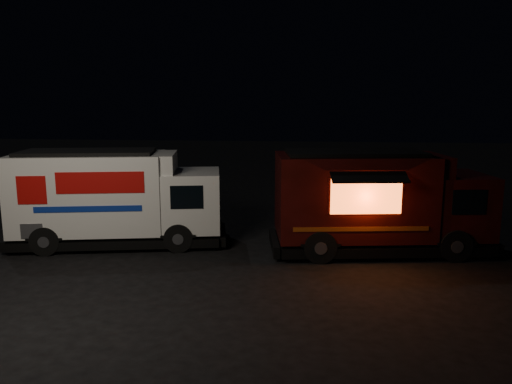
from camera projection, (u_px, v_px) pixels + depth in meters
The scene contains 3 objects.
ground at pixel (204, 275), 12.09m from camera, with size 80.00×80.00×0.00m, color black.
white_truck at pixel (119, 198), 14.44m from camera, with size 6.12×2.09×2.77m, color silver, non-canonical shape.
red_truck at pixel (381, 202), 13.78m from camera, with size 6.07×2.23×2.82m, color #3C0B0B, non-canonical shape.
Camera 1 is at (2.48, -11.32, 4.17)m, focal length 35.00 mm.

